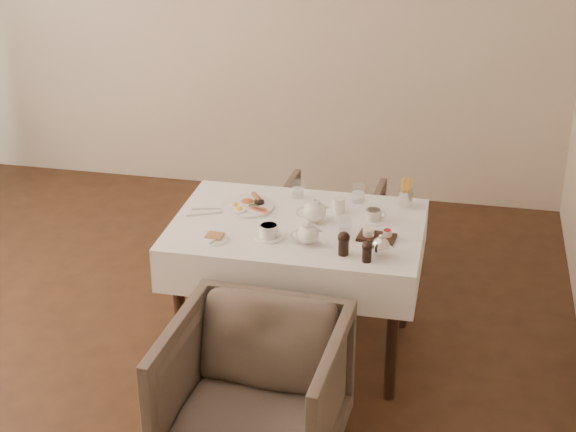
# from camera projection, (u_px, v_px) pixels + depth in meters

# --- Properties ---
(table) EXTENTS (1.28, 0.88, 0.75)m
(table) POSITION_uv_depth(u_px,v_px,m) (297.00, 244.00, 4.56)
(table) COLOR black
(table) RESTS_ON ground
(armchair_near) EXTENTS (0.80, 0.82, 0.70)m
(armchair_near) POSITION_uv_depth(u_px,v_px,m) (254.00, 395.00, 3.87)
(armchair_near) COLOR #50453A
(armchair_near) RESTS_ON ground
(armchair_far) EXTENTS (0.64, 0.65, 0.57)m
(armchair_far) POSITION_uv_depth(u_px,v_px,m) (330.00, 230.00, 5.51)
(armchair_far) COLOR #50453A
(armchair_far) RESTS_ON ground
(breakfast_plate) EXTENTS (0.29, 0.29, 0.04)m
(breakfast_plate) POSITION_uv_depth(u_px,v_px,m) (248.00, 205.00, 4.69)
(breakfast_plate) COLOR white
(breakfast_plate) RESTS_ON table
(side_plate) EXTENTS (0.17, 0.16, 0.02)m
(side_plate) POSITION_uv_depth(u_px,v_px,m) (211.00, 238.00, 4.34)
(side_plate) COLOR white
(side_plate) RESTS_ON table
(teapot_centre) EXTENTS (0.21, 0.19, 0.14)m
(teapot_centre) POSITION_uv_depth(u_px,v_px,m) (314.00, 210.00, 4.50)
(teapot_centre) COLOR white
(teapot_centre) RESTS_ON table
(teapot_front) EXTENTS (0.19, 0.17, 0.12)m
(teapot_front) POSITION_uv_depth(u_px,v_px,m) (308.00, 232.00, 4.28)
(teapot_front) COLOR white
(teapot_front) RESTS_ON table
(creamer) EXTENTS (0.09, 0.09, 0.08)m
(creamer) POSITION_uv_depth(u_px,v_px,m) (339.00, 205.00, 4.61)
(creamer) COLOR white
(creamer) RESTS_ON table
(teacup_near) EXTENTS (0.14, 0.14, 0.07)m
(teacup_near) POSITION_uv_depth(u_px,v_px,m) (269.00, 232.00, 4.35)
(teacup_near) COLOR white
(teacup_near) RESTS_ON table
(teacup_far) EXTENTS (0.13, 0.13, 0.06)m
(teacup_far) POSITION_uv_depth(u_px,v_px,m) (373.00, 216.00, 4.52)
(teacup_far) COLOR white
(teacup_far) RESTS_ON table
(glass_left) EXTENTS (0.09, 0.09, 0.09)m
(glass_left) POSITION_uv_depth(u_px,v_px,m) (297.00, 189.00, 4.79)
(glass_left) COLOR silver
(glass_left) RESTS_ON table
(glass_mid) EXTENTS (0.07, 0.07, 0.09)m
(glass_mid) POSITION_uv_depth(u_px,v_px,m) (345.00, 227.00, 4.37)
(glass_mid) COLOR silver
(glass_mid) RESTS_ON table
(glass_right) EXTENTS (0.09, 0.09, 0.10)m
(glass_right) POSITION_uv_depth(u_px,v_px,m) (358.00, 193.00, 4.73)
(glass_right) COLOR silver
(glass_right) RESTS_ON table
(condiment_board) EXTENTS (0.20, 0.14, 0.05)m
(condiment_board) POSITION_uv_depth(u_px,v_px,m) (376.00, 236.00, 4.35)
(condiment_board) COLOR black
(condiment_board) RESTS_ON table
(pepper_mill_left) EXTENTS (0.07, 0.07, 0.12)m
(pepper_mill_left) POSITION_uv_depth(u_px,v_px,m) (344.00, 243.00, 4.18)
(pepper_mill_left) COLOR black
(pepper_mill_left) RESTS_ON table
(pepper_mill_right) EXTENTS (0.06, 0.06, 0.11)m
(pepper_mill_right) POSITION_uv_depth(u_px,v_px,m) (367.00, 251.00, 4.12)
(pepper_mill_right) COLOR black
(pepper_mill_right) RESTS_ON table
(silver_pot) EXTENTS (0.13, 0.12, 0.12)m
(silver_pot) POSITION_uv_depth(u_px,v_px,m) (381.00, 245.00, 4.16)
(silver_pot) COLOR white
(silver_pot) RESTS_ON table
(fries_cup) EXTENTS (0.08, 0.08, 0.16)m
(fries_cup) POSITION_uv_depth(u_px,v_px,m) (406.00, 194.00, 4.68)
(fries_cup) COLOR silver
(fries_cup) RESTS_ON table
(cutlery_fork) EXTENTS (0.18, 0.06, 0.00)m
(cutlery_fork) POSITION_uv_depth(u_px,v_px,m) (209.00, 209.00, 4.66)
(cutlery_fork) COLOR silver
(cutlery_fork) RESTS_ON table
(cutlery_knife) EXTENTS (0.20, 0.10, 0.00)m
(cutlery_knife) POSITION_uv_depth(u_px,v_px,m) (206.00, 214.00, 4.60)
(cutlery_knife) COLOR silver
(cutlery_knife) RESTS_ON table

